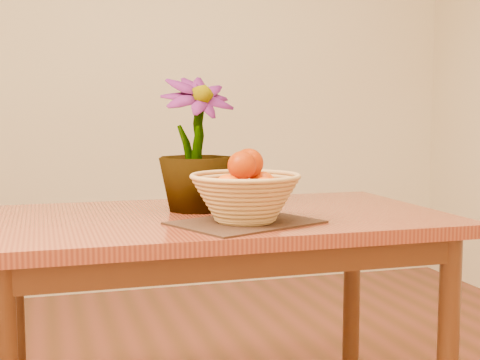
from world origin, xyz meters
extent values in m
cube|color=beige|center=(0.00, 2.25, 1.35)|extent=(4.00, 0.02, 2.70)
cube|color=brown|center=(0.00, 0.30, 0.73)|extent=(1.40, 0.80, 0.04)
cube|color=#44240F|center=(0.00, 0.30, 0.67)|extent=(1.28, 0.68, 0.08)
cylinder|color=#44240F|center=(0.62, -0.02, 0.35)|extent=(0.06, 0.06, 0.71)
cylinder|color=#44240F|center=(-0.62, 0.62, 0.35)|extent=(0.06, 0.06, 0.71)
cylinder|color=#44240F|center=(0.62, 0.62, 0.35)|extent=(0.06, 0.06, 0.71)
cube|color=#392214|center=(0.03, 0.12, 0.75)|extent=(0.47, 0.41, 0.01)
cylinder|color=tan|center=(0.03, 0.12, 0.76)|extent=(0.16, 0.16, 0.01)
sphere|color=#F74B04|center=(0.03, 0.12, 0.84)|extent=(0.07, 0.07, 0.07)
sphere|color=#F74B04|center=(0.09, 0.15, 0.85)|extent=(0.08, 0.08, 0.08)
sphere|color=#F74B04|center=(0.00, 0.18, 0.85)|extent=(0.08, 0.08, 0.08)
sphere|color=#F74B04|center=(-0.03, 0.08, 0.85)|extent=(0.08, 0.08, 0.08)
sphere|color=#F74B04|center=(0.07, 0.05, 0.85)|extent=(0.08, 0.08, 0.08)
sphere|color=#F74B04|center=(0.05, 0.14, 0.92)|extent=(0.08, 0.08, 0.08)
sphere|color=#F74B04|center=(0.01, 0.09, 0.92)|extent=(0.08, 0.08, 0.08)
sphere|color=#F74B04|center=(0.05, 0.14, 0.92)|extent=(0.08, 0.08, 0.08)
sphere|color=#F74B04|center=(0.01, 0.09, 0.92)|extent=(0.08, 0.08, 0.08)
imported|color=#1E4A15|center=(-0.05, 0.40, 0.96)|extent=(0.28, 0.28, 0.43)
camera|label=1|loc=(-0.52, -1.68, 1.07)|focal=50.00mm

